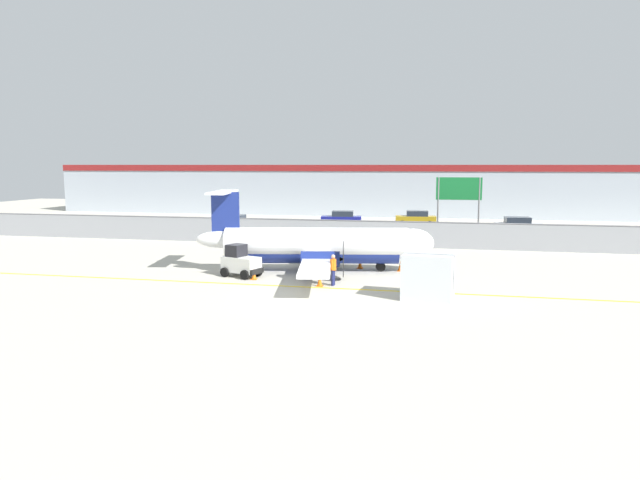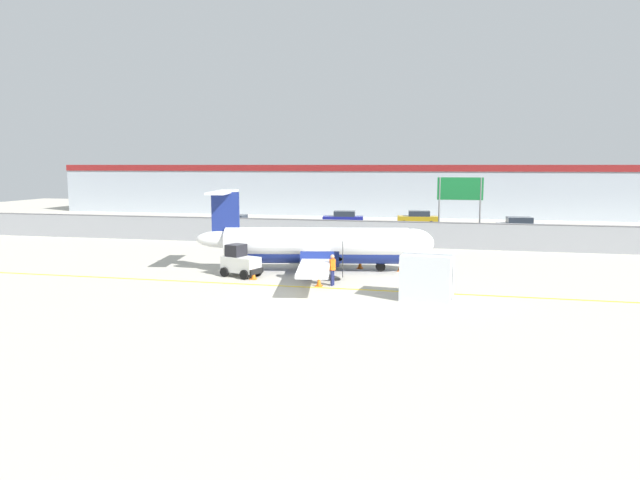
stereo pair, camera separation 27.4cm
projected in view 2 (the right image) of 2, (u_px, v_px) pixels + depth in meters
ground_plane at (315, 287)px, 30.36m from camera, size 140.00×140.00×0.01m
perimeter_fence at (360, 232)px, 45.70m from camera, size 98.00×0.10×2.10m
parking_lot_strip at (377, 230)px, 56.97m from camera, size 98.00×17.00×0.12m
background_building at (394, 190)px, 74.45m from camera, size 91.00×8.10×6.50m
commuter_airplane at (321, 245)px, 34.85m from camera, size 14.59×16.03×4.92m
baggage_tug at (240, 262)px, 33.26m from camera, size 2.57×2.01×1.88m
ground_crew_worker at (332, 268)px, 30.75m from camera, size 0.37×0.55×1.70m
cargo_container at (427, 276)px, 27.72m from camera, size 2.59×2.24×2.20m
traffic_cone_near_left at (253, 274)px, 32.48m from camera, size 0.36×0.36×0.64m
traffic_cone_near_right at (360, 263)px, 35.94m from camera, size 0.36×0.36×0.64m
traffic_cone_far_left at (400, 266)px, 34.96m from camera, size 0.36×0.36×0.64m
traffic_cone_far_right at (319, 281)px, 30.63m from camera, size 0.36×0.36×0.64m
parked_car_0 at (235, 223)px, 55.22m from camera, size 4.31×2.23×1.58m
parked_car_1 at (343, 219)px, 59.83m from camera, size 4.38×2.40×1.58m
parked_car_2 at (418, 218)px, 60.05m from camera, size 4.33×2.29×1.58m
parked_car_3 at (520, 226)px, 52.69m from camera, size 4.33×2.28×1.58m
highway_sign at (460, 194)px, 45.61m from camera, size 3.60×0.14×5.50m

